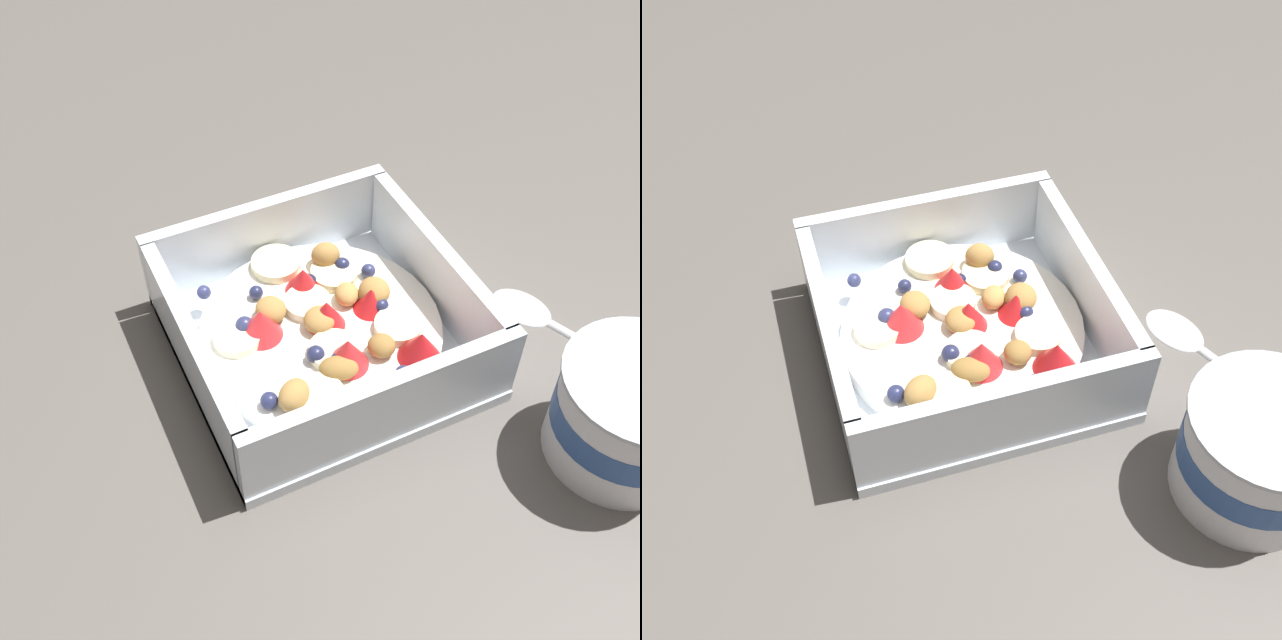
# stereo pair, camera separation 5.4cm
# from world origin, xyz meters

# --- Properties ---
(ground_plane) EXTENTS (2.40, 2.40, 0.00)m
(ground_plane) POSITION_xyz_m (0.00, 0.00, 0.00)
(ground_plane) COLOR #56514C
(fruit_bowl) EXTENTS (0.19, 0.19, 0.07)m
(fruit_bowl) POSITION_xyz_m (0.01, -0.00, 0.02)
(fruit_bowl) COLOR white
(fruit_bowl) RESTS_ON ground
(spoon) EXTENTS (0.08, 0.17, 0.01)m
(spoon) POSITION_xyz_m (-0.15, 0.05, 0.00)
(spoon) COLOR silver
(spoon) RESTS_ON ground
(yogurt_cup) EXTENTS (0.10, 0.10, 0.07)m
(yogurt_cup) POSITION_xyz_m (-0.12, 0.16, 0.04)
(yogurt_cup) COLOR white
(yogurt_cup) RESTS_ON ground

